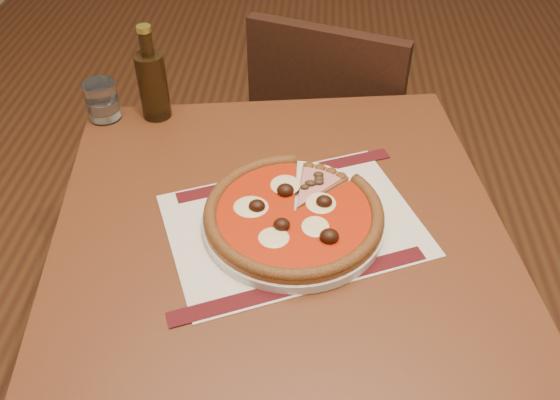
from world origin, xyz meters
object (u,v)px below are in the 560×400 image
at_px(chair_far, 332,134).
at_px(plate, 294,221).
at_px(bottle, 152,83).
at_px(water_glass, 102,101).
at_px(pizza, 294,213).
at_px(table, 279,258).

distance_m(chair_far, plate, 0.71).
bearing_deg(bottle, water_glass, -171.59).
relative_size(chair_far, water_glass, 10.03).
bearing_deg(bottle, pizza, -45.99).
relative_size(chair_far, bottle, 4.07).
height_order(table, water_glass, water_glass).
bearing_deg(water_glass, plate, -35.97).
bearing_deg(plate, table, 155.06).
relative_size(chair_far, pizza, 2.71).
bearing_deg(water_glass, chair_far, 32.77).
distance_m(table, plate, 0.12).
relative_size(pizza, water_glass, 3.70).
xyz_separation_m(chair_far, water_glass, (-0.52, -0.33, 0.30)).
xyz_separation_m(pizza, water_glass, (-0.44, 0.32, 0.01)).
bearing_deg(water_glass, table, -36.59).
distance_m(table, bottle, 0.47).
bearing_deg(bottle, chair_far, 38.07).
bearing_deg(chair_far, plate, 101.51).
distance_m(table, pizza, 0.14).
distance_m(plate, water_glass, 0.54).
xyz_separation_m(table, chair_far, (0.11, 0.64, -0.16)).
bearing_deg(bottle, plate, -45.96).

